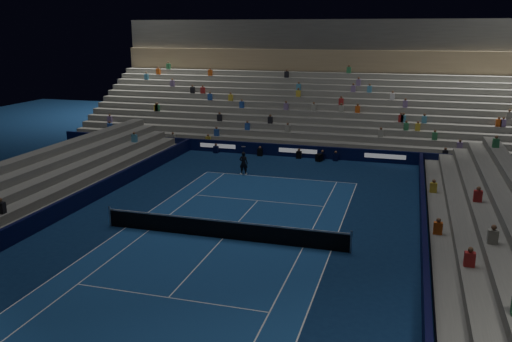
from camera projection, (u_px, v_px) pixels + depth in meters
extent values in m
plane|color=#0C234A|center=(223.00, 239.00, 26.96)|extent=(90.00, 90.00, 0.00)
cube|color=navy|center=(223.00, 238.00, 26.96)|extent=(10.97, 23.77, 0.01)
cube|color=black|center=(298.00, 151.00, 44.00)|extent=(44.00, 0.25, 1.00)
cube|color=black|center=(424.00, 251.00, 24.22)|extent=(0.25, 37.00, 1.00)
cube|color=black|center=(57.00, 212.00, 29.44)|extent=(0.25, 37.00, 1.00)
cube|color=slate|center=(301.00, 151.00, 44.99)|extent=(44.00, 1.00, 0.50)
cube|color=slate|center=(303.00, 146.00, 45.86)|extent=(44.00, 1.00, 1.00)
cube|color=slate|center=(305.00, 141.00, 46.72)|extent=(44.00, 1.00, 1.50)
cube|color=slate|center=(307.00, 136.00, 47.58)|extent=(44.00, 1.00, 2.00)
cube|color=slate|center=(310.00, 131.00, 48.45)|extent=(44.00, 1.00, 2.50)
cube|color=slate|center=(312.00, 127.00, 49.31)|extent=(44.00, 1.00, 3.00)
cube|color=slate|center=(314.00, 122.00, 50.17)|extent=(44.00, 1.00, 3.50)
cube|color=slate|center=(316.00, 118.00, 51.04)|extent=(44.00, 1.00, 4.00)
cube|color=slate|center=(317.00, 114.00, 51.90)|extent=(44.00, 1.00, 4.50)
cube|color=slate|center=(319.00, 110.00, 52.76)|extent=(44.00, 1.00, 5.00)
cube|color=slate|center=(321.00, 106.00, 53.63)|extent=(44.00, 1.00, 5.50)
cube|color=slate|center=(323.00, 102.00, 54.49)|extent=(44.00, 1.00, 6.00)
cube|color=#957F5C|center=(326.00, 61.00, 54.46)|extent=(44.00, 0.60, 2.20)
cube|color=#42423F|center=(329.00, 34.00, 55.08)|extent=(44.00, 2.40, 3.00)
cube|color=slate|center=(442.00, 258.00, 24.07)|extent=(1.00, 37.00, 0.50)
cube|color=slate|center=(466.00, 255.00, 23.74)|extent=(1.00, 37.00, 1.00)
cube|color=slate|center=(491.00, 253.00, 23.41)|extent=(1.00, 37.00, 1.50)
cube|color=slate|center=(45.00, 214.00, 29.72)|extent=(1.00, 37.00, 0.50)
cube|color=slate|center=(30.00, 209.00, 29.93)|extent=(1.00, 37.00, 1.00)
cube|color=slate|center=(14.00, 203.00, 30.13)|extent=(1.00, 37.00, 1.50)
cylinder|color=#B2B2B7|center=(110.00, 216.00, 28.54)|extent=(0.10, 0.10, 1.10)
cylinder|color=#B2B2B7|center=(351.00, 242.00, 25.10)|extent=(0.10, 0.10, 1.10)
cube|color=black|center=(223.00, 230.00, 26.85)|extent=(12.80, 0.03, 0.90)
cube|color=white|center=(223.00, 221.00, 26.72)|extent=(12.80, 0.04, 0.08)
imported|color=black|center=(244.00, 163.00, 38.58)|extent=(0.64, 0.43, 1.71)
cube|color=black|center=(319.00, 158.00, 42.67)|extent=(0.60, 0.66, 0.59)
cylinder|color=black|center=(318.00, 157.00, 42.22)|extent=(0.27, 0.38, 0.16)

